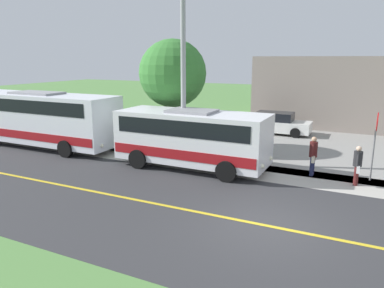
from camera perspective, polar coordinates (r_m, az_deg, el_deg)
The scene contains 14 objects.
ground_plane at distance 11.63m, azimuth 11.54°, elevation -12.45°, with size 120.00×120.00×0.00m, color #548442.
road_surface at distance 11.63m, azimuth 11.54°, elevation -12.44°, with size 8.00×100.00×0.01m, color #333335.
sidewalk at distance 16.39m, azimuth 16.12°, elevation -5.00°, with size 2.40×100.00×0.01m, color #B2ADA3.
parking_lot_surface at distance 23.17m, azimuth 26.58°, elevation -0.59°, with size 14.00×36.00×0.01m, color gray.
road_centre_line at distance 11.63m, azimuth 11.54°, elevation -12.41°, with size 0.16×100.00×0.00m, color gold.
shuttle_bus_front at distance 16.78m, azimuth -0.01°, elevation 1.27°, with size 2.76×7.14×2.73m.
transit_bus_rear at distance 22.69m, azimuth -22.87°, elevation 3.97°, with size 2.76×10.15×3.16m.
pedestrian_with_bags at distance 16.02m, azimuth 24.52°, elevation -2.92°, with size 0.72×0.34×1.61m.
pedestrian_waiting at distance 16.59m, azimuth 18.47°, elevation -1.60°, with size 0.72×0.34×1.73m.
stop_sign at distance 16.61m, azimuth 26.85°, elevation 1.31°, with size 0.76×0.07×2.88m.
street_light_pole at distance 17.00m, azimuth -1.57°, elevation 11.76°, with size 1.97×0.24×8.27m.
parked_car_near at distance 25.38m, azimuth 13.12°, elevation 3.16°, with size 2.05×4.42×1.45m.
tree_curbside at distance 20.12m, azimuth -3.04°, elevation 10.94°, with size 3.67×3.67×6.04m.
commercial_building at distance 31.72m, azimuth 26.78°, elevation 7.49°, with size 10.00×16.76×5.14m, color gray.
Camera 1 is at (10.22, 2.41, 5.00)m, focal length 34.00 mm.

